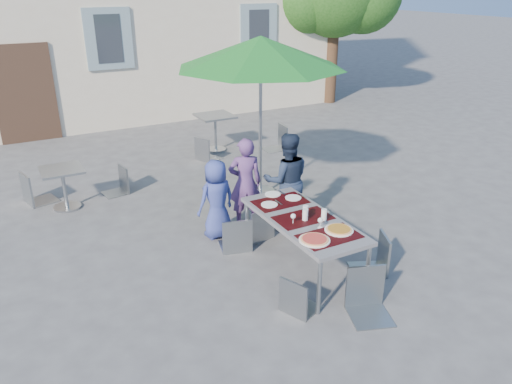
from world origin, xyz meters
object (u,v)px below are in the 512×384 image
bg_chair_l_1 (205,135)px  bg_chair_l_0 (30,169)px  pizza_near_left (314,240)px  chair_0 (236,214)px  chair_5 (371,266)px  cafe_table_0 (64,183)px  bg_chair_r_0 (117,165)px  patio_umbrella (261,53)px  chair_3 (299,275)px  pizza_near_right (339,230)px  child_2 (287,180)px  chair_2 (289,199)px  child_1 (245,183)px  cafe_table_1 (215,125)px  bg_chair_r_1 (279,123)px  chair_1 (259,205)px  dining_table (303,222)px  chair_4 (378,232)px  child_0 (217,199)px

bg_chair_l_1 → bg_chair_l_0: bearing=-169.3°
pizza_near_left → chair_0: bearing=101.6°
chair_5 → cafe_table_0: chair_5 is taller
bg_chair_r_0 → bg_chair_l_0: bearing=171.1°
patio_umbrella → bg_chair_l_1: 2.87m
pizza_near_left → bg_chair_r_0: size_ratio=0.41×
chair_0 → chair_3: bearing=-90.6°
pizza_near_right → child_2: 1.75m
pizza_near_right → chair_3: 0.80m
cafe_table_0 → chair_2: bearing=-39.6°
chair_2 → child_1: bearing=140.6°
chair_0 → bg_chair_l_1: 3.83m
patio_umbrella → cafe_table_1: 3.28m
chair_3 → bg_chair_r_1: bearing=61.4°
patio_umbrella → bg_chair_r_0: patio_umbrella is taller
chair_1 → cafe_table_0: chair_1 is taller
child_1 → bg_chair_r_0: (-1.39, 2.17, -0.18)m
dining_table → cafe_table_1: size_ratio=2.31×
chair_0 → bg_chair_l_1: bearing=73.3°
bg_chair_l_1 → chair_3: bearing=-102.0°
chair_3 → chair_4: chair_4 is taller
pizza_near_left → chair_4: bearing=5.5°
chair_4 → cafe_table_0: size_ratio=1.38×
bg_chair_r_1 → child_1: bearing=-128.3°
chair_2 → bg_chair_l_1: size_ratio=0.89×
chair_4 → cafe_table_1: size_ratio=1.19×
pizza_near_left → bg_chair_r_1: bg_chair_r_1 is taller
child_0 → chair_3: bearing=82.3°
child_2 → cafe_table_0: bearing=-18.0°
chair_0 → chair_2: chair_0 is taller
dining_table → bg_chair_r_1: size_ratio=1.82×
cafe_table_1 → pizza_near_left: bearing=-102.7°
bg_chair_r_0 → bg_chair_r_1: bearing=11.9°
patio_umbrella → bg_chair_r_1: 3.22m
child_2 → bg_chair_r_0: size_ratio=1.64×
child_1 → chair_2: size_ratio=1.64×
cafe_table_1 → bg_chair_l_1: size_ratio=0.85×
pizza_near_right → chair_4: 0.69m
dining_table → bg_chair_r_0: bg_chair_r_0 is taller
chair_1 → cafe_table_1: (1.13, 4.04, 0.02)m
child_0 → child_2: 1.10m
dining_table → bg_chair_r_1: bearing=62.7°
pizza_near_left → bg_chair_l_1: 5.17m
bg_chair_r_0 → child_2: bearing=-51.8°
pizza_near_right → chair_5: size_ratio=0.34×
pizza_near_left → child_2: child_2 is taller
pizza_near_left → child_2: (0.73, 1.79, -0.04)m
chair_4 → cafe_table_1: 5.51m
pizza_near_right → bg_chair_l_0: (-2.97, 4.39, -0.17)m
child_2 → chair_5: (-0.34, -2.32, -0.13)m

